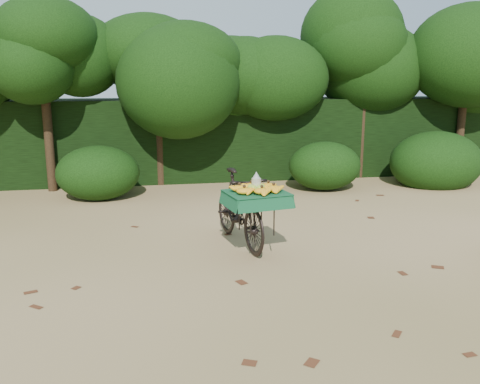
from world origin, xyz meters
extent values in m
plane|color=tan|center=(0.00, 0.00, 0.00)|extent=(80.00, 80.00, 0.00)
imported|color=black|center=(-0.88, 1.12, 0.51)|extent=(0.78, 1.76, 1.02)
cube|color=black|center=(-0.77, 0.53, 0.84)|extent=(0.44, 0.51, 0.03)
cube|color=#165328|center=(-0.77, 0.53, 0.86)|extent=(0.83, 0.74, 0.01)
ellipsoid|color=#90B02A|center=(-0.70, 0.54, 0.91)|extent=(0.10, 0.08, 0.11)
ellipsoid|color=#90B02A|center=(-0.76, 0.59, 0.91)|extent=(0.10, 0.08, 0.11)
ellipsoid|color=#90B02A|center=(-0.83, 0.55, 0.91)|extent=(0.10, 0.08, 0.11)
ellipsoid|color=#90B02A|center=(-0.82, 0.48, 0.91)|extent=(0.10, 0.08, 0.11)
ellipsoid|color=#90B02A|center=(-0.74, 0.47, 0.91)|extent=(0.10, 0.08, 0.11)
cylinder|color=#EAE5C6|center=(-0.77, 0.54, 0.96)|extent=(0.12, 0.12, 0.15)
cube|color=black|center=(0.00, 6.30, 0.90)|extent=(26.00, 1.80, 1.80)
camera|label=1|loc=(-2.10, -5.47, 2.22)|focal=38.00mm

